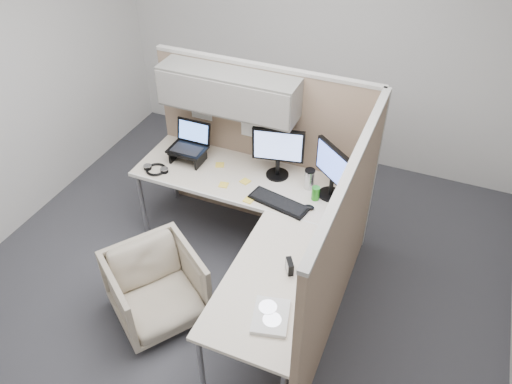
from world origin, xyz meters
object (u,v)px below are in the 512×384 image
at_px(desk, 253,217).
at_px(monitor_left, 278,149).
at_px(office_chair, 156,285).
at_px(keyboard, 279,203).

bearing_deg(desk, monitor_left, 90.09).
bearing_deg(desk, office_chair, -128.98).
xyz_separation_m(desk, keyboard, (0.15, 0.19, 0.05)).
bearing_deg(desk, keyboard, 52.44).
relative_size(desk, office_chair, 2.94).
bearing_deg(office_chair, monitor_left, 11.54).
bearing_deg(monitor_left, keyboard, -79.15).
bearing_deg(keyboard, office_chair, -116.86).
height_order(desk, keyboard, keyboard).
height_order(desk, office_chair, desk).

